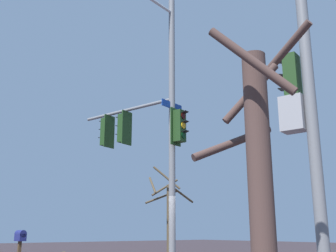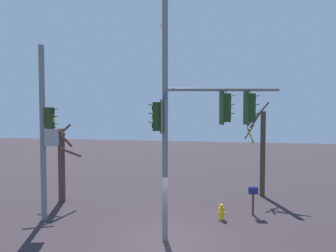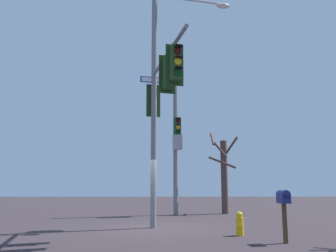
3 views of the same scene
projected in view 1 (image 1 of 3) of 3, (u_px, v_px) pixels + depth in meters
main_signal_pole_assembly at (150, 118)px, 14.71m from camera, size 5.22×3.82×9.78m
secondary_pole_assembly at (304, 102)px, 8.89m from camera, size 0.80×0.52×8.08m
mailbox at (20, 239)px, 13.76m from camera, size 0.46×0.27×1.41m
bare_tree_behind_pole at (259, 168)px, 6.12m from camera, size 1.86×1.84×4.67m
bare_tree_across_street at (169, 213)px, 21.81m from camera, size 2.41×2.53×4.74m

